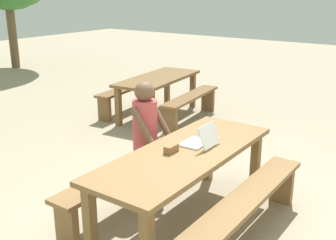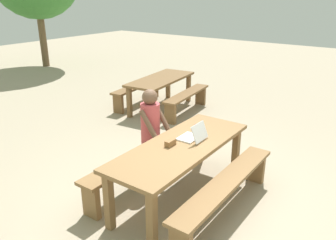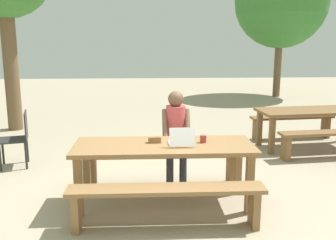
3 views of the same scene
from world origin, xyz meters
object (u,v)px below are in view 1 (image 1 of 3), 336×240
(laptop, at_px, (201,140))
(person_seated, at_px, (148,133))
(picnic_table_mid, at_px, (158,83))
(coffee_mug, at_px, (206,131))
(picnic_table_front, at_px, (185,161))
(small_pouch, at_px, (171,149))

(laptop, height_order, person_seated, person_seated)
(laptop, distance_m, picnic_table_mid, 3.58)
(laptop, distance_m, coffee_mug, 0.30)
(picnic_table_front, distance_m, person_seated, 0.64)
(picnic_table_front, xyz_separation_m, coffee_mug, (0.49, 0.06, 0.15))
(picnic_table_mid, bearing_deg, laptop, -142.75)
(laptop, xyz_separation_m, picnic_table_mid, (2.60, 2.46, -0.21))
(small_pouch, bearing_deg, picnic_table_front, -38.78)
(small_pouch, xyz_separation_m, picnic_table_mid, (2.92, 2.33, -0.19))
(small_pouch, relative_size, person_seated, 0.12)
(laptop, relative_size, coffee_mug, 3.60)
(picnic_table_front, height_order, small_pouch, small_pouch)
(small_pouch, height_order, person_seated, person_seated)
(picnic_table_front, height_order, laptop, laptop)
(picnic_table_front, relative_size, laptop, 6.78)
(laptop, relative_size, picnic_table_mid, 0.16)
(picnic_table_front, height_order, person_seated, person_seated)
(coffee_mug, bearing_deg, picnic_table_front, -172.49)
(picnic_table_front, distance_m, small_pouch, 0.20)
(laptop, bearing_deg, small_pouch, -23.26)
(picnic_table_front, relative_size, coffee_mug, 24.41)
(small_pouch, xyz_separation_m, person_seated, (0.30, 0.51, -0.03))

